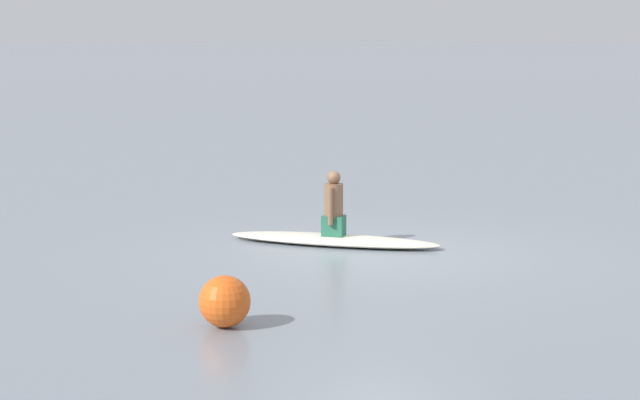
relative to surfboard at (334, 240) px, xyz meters
name	(u,v)px	position (x,y,z in m)	size (l,w,h in m)	color
ground_plane	(381,255)	(-0.96, 0.08, -0.06)	(400.00, 400.00, 0.00)	gray
surfboard	(334,240)	(0.00, 0.00, 0.00)	(3.02, 0.70, 0.13)	silver
person_paddler	(334,206)	(0.00, 0.00, 0.47)	(0.38, 0.38, 0.90)	#26664C
buoy_marker	(225,301)	(-2.26, 3.81, 0.20)	(0.53, 0.53, 0.53)	#E55919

